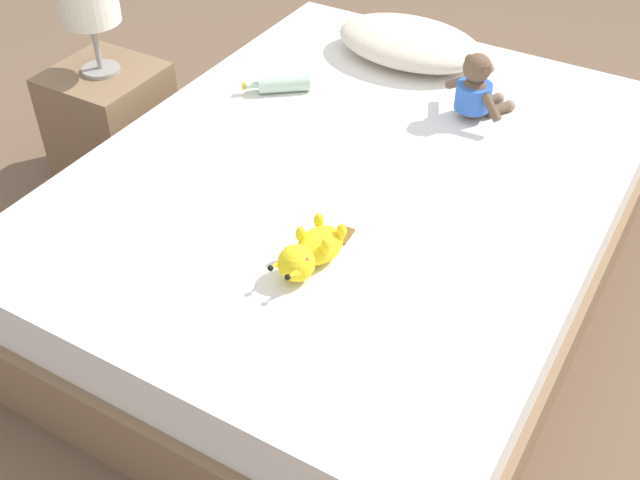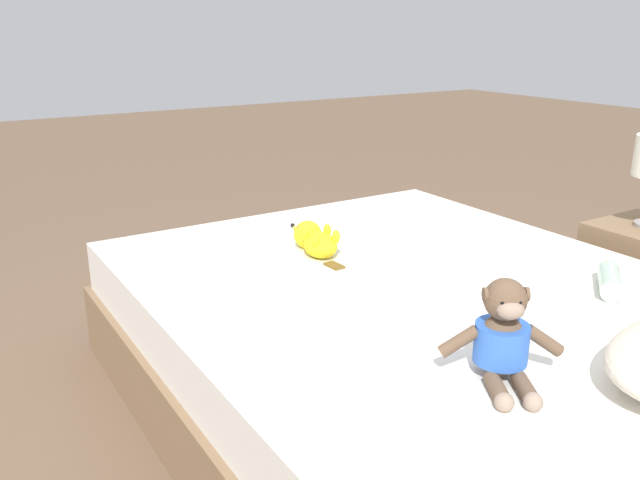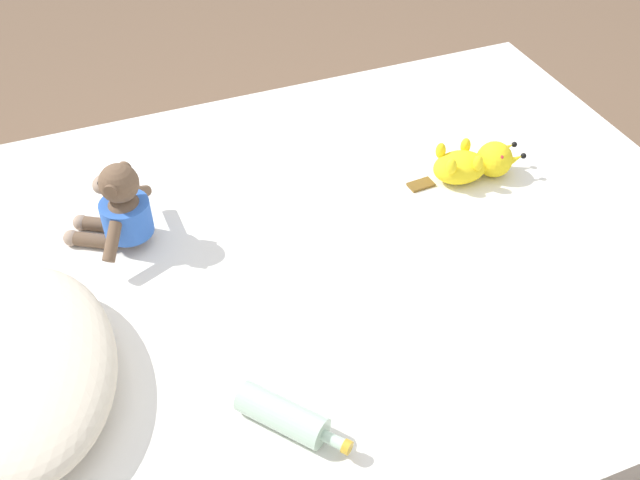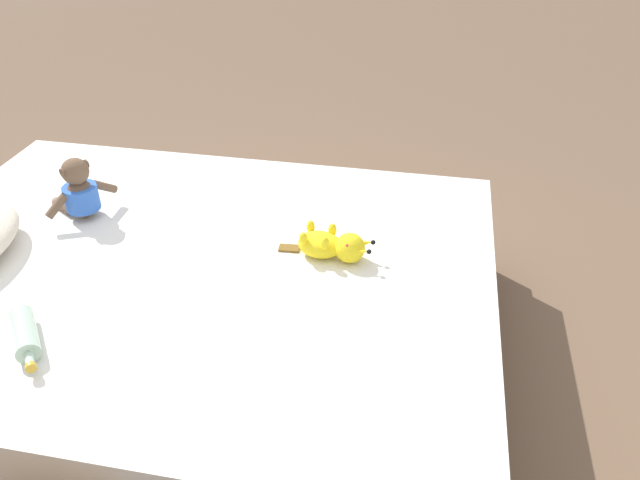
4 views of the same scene
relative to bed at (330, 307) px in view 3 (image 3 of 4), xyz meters
name	(u,v)px [view 3 (image 3 of 4)]	position (x,y,z in m)	size (l,w,h in m)	color
ground_plane	(329,358)	(0.00, 0.00, -0.21)	(16.00, 16.00, 0.00)	brown
bed	(330,307)	(0.00, 0.00, 0.00)	(1.60, 2.09, 0.44)	#846647
pillow	(21,367)	(-0.16, 0.74, 0.29)	(0.60, 0.40, 0.13)	beige
plush_monkey	(121,212)	(0.21, 0.47, 0.32)	(0.26, 0.25, 0.24)	brown
plush_yellow_creature	(475,163)	(0.12, -0.48, 0.27)	(0.13, 0.33, 0.10)	yellow
glass_bottle	(284,416)	(-0.45, 0.28, 0.25)	(0.22, 0.19, 0.07)	#B2D1B7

